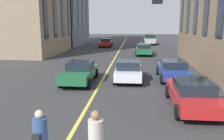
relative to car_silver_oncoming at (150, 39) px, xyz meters
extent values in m
cube|color=#D8C64C|center=(-20.47, 4.90, -0.96)|extent=(80.00, 0.16, 0.01)
cube|color=#B7BABF|center=(0.00, 0.00, -0.19)|extent=(4.70, 1.95, 0.80)
cube|color=#19232D|center=(0.00, 0.00, 0.56)|extent=(2.58, 1.72, 0.70)
cylinder|color=black|center=(1.55, 0.94, -0.59)|extent=(0.76, 0.27, 0.76)
cylinder|color=black|center=(1.55, -0.94, -0.59)|extent=(0.76, 0.27, 0.76)
cylinder|color=black|center=(-1.55, 0.94, -0.59)|extent=(0.76, 0.27, 0.76)
cylinder|color=black|center=(-1.55, -0.94, -0.59)|extent=(0.76, 0.27, 0.76)
cube|color=#1E6038|center=(-14.19, 1.60, -0.37)|extent=(4.40, 1.80, 0.55)
cube|color=#19232D|center=(-14.41, 1.60, 0.15)|extent=(1.85, 1.58, 0.50)
cylinder|color=black|center=(-12.74, 2.46, -0.65)|extent=(0.64, 0.22, 0.64)
cylinder|color=black|center=(-12.74, 0.73, -0.65)|extent=(0.64, 0.22, 0.64)
cylinder|color=black|center=(-15.65, 2.46, -0.65)|extent=(0.64, 0.22, 0.64)
cylinder|color=black|center=(-15.65, 0.73, -0.65)|extent=(0.64, 0.22, 0.64)
cube|color=silver|center=(-27.37, 3.09, -0.39)|extent=(3.90, 1.75, 0.55)
cube|color=#19232D|center=(-27.56, 3.09, 0.16)|extent=(1.64, 1.54, 0.55)
cylinder|color=black|center=(-26.08, 3.93, -0.67)|extent=(0.60, 0.21, 0.60)
cylinder|color=black|center=(-26.08, 2.25, -0.67)|extent=(0.60, 0.21, 0.60)
cylinder|color=black|center=(-28.66, 3.93, -0.67)|extent=(0.60, 0.21, 0.60)
cylinder|color=black|center=(-28.66, 2.25, -0.67)|extent=(0.60, 0.21, 0.60)
cube|color=#1E6038|center=(-28.22, 6.31, -0.37)|extent=(4.40, 1.80, 0.55)
cube|color=#19232D|center=(-28.00, 6.31, 0.15)|extent=(1.85, 1.58, 0.50)
cylinder|color=black|center=(-29.67, 5.45, -0.65)|extent=(0.64, 0.22, 0.64)
cylinder|color=black|center=(-29.67, 7.17, -0.65)|extent=(0.64, 0.22, 0.64)
cylinder|color=black|center=(-26.76, 5.45, -0.65)|extent=(0.64, 0.22, 0.64)
cylinder|color=black|center=(-26.76, 7.17, -0.65)|extent=(0.64, 0.22, 0.64)
cube|color=navy|center=(-26.72, 0.00, -0.37)|extent=(4.40, 1.80, 0.55)
cube|color=#19232D|center=(-26.94, 0.00, 0.15)|extent=(1.85, 1.58, 0.50)
cylinder|color=black|center=(-25.27, 0.86, -0.65)|extent=(0.64, 0.22, 0.64)
cylinder|color=black|center=(-25.27, -0.86, -0.65)|extent=(0.64, 0.22, 0.64)
cylinder|color=black|center=(-28.17, 0.86, -0.65)|extent=(0.64, 0.22, 0.64)
cylinder|color=black|center=(-28.17, -0.86, -0.65)|extent=(0.64, 0.22, 0.64)
cube|color=#B21E1E|center=(-4.64, 7.47, -0.37)|extent=(4.40, 1.80, 0.55)
cube|color=#19232D|center=(-4.42, 7.47, 0.15)|extent=(1.85, 1.58, 0.50)
cylinder|color=black|center=(-6.09, 6.60, -0.65)|extent=(0.64, 0.22, 0.64)
cylinder|color=black|center=(-6.09, 8.33, -0.65)|extent=(0.64, 0.22, 0.64)
cylinder|color=black|center=(-3.19, 6.60, -0.65)|extent=(0.64, 0.22, 0.64)
cylinder|color=black|center=(-3.19, 8.33, -0.65)|extent=(0.64, 0.22, 0.64)
cube|color=#B21E1E|center=(-32.36, 0.00, -0.37)|extent=(4.40, 1.80, 0.55)
cube|color=#19232D|center=(-32.58, 0.00, 0.15)|extent=(1.85, 1.58, 0.50)
cylinder|color=black|center=(-30.91, 0.86, -0.65)|extent=(0.64, 0.22, 0.64)
cylinder|color=black|center=(-30.91, -0.86, -0.65)|extent=(0.64, 0.22, 0.64)
cylinder|color=black|center=(-33.82, 0.86, -0.65)|extent=(0.64, 0.22, 0.64)
cylinder|color=black|center=(-33.82, -0.86, -0.65)|extent=(0.64, 0.22, 0.64)
cylinder|color=#2D4C7F|center=(-37.54, 5.14, 0.17)|extent=(0.38, 0.38, 0.68)
sphere|color=beige|center=(-37.54, 5.14, 0.63)|extent=(0.22, 0.22, 0.22)
cube|color=black|center=(-37.79, 5.14, 0.04)|extent=(0.12, 0.20, 0.28)
cylinder|color=beige|center=(-37.73, 3.62, 0.25)|extent=(0.38, 0.38, 0.73)
sphere|color=#8C664C|center=(-37.73, 3.62, 0.74)|extent=(0.24, 0.24, 0.24)
camera|label=1|loc=(-42.97, 2.70, 2.95)|focal=37.02mm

